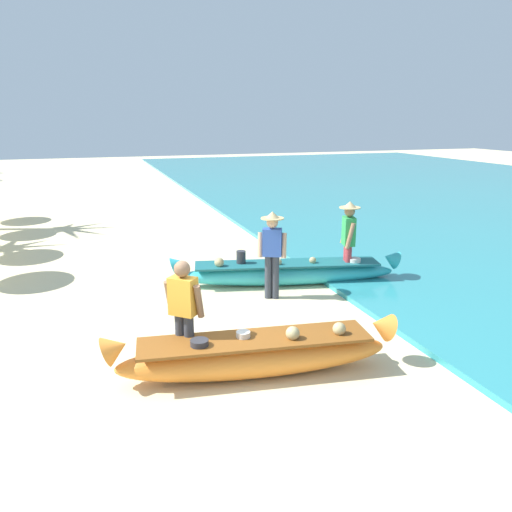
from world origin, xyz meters
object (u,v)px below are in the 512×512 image
person_tourist_customer (184,311)px  person_vendor_assistant (348,236)px  boat_cyan_midground (287,272)px  boat_orange_foreground (255,355)px  person_vendor_hatted (272,249)px

person_tourist_customer → person_vendor_assistant: 4.90m
boat_cyan_midground → person_tourist_customer: person_tourist_customer is taller
boat_orange_foreground → boat_cyan_midground: (1.88, 3.50, -0.04)m
person_vendor_assistant → boat_cyan_midground: bearing=166.9°
boat_orange_foreground → person_tourist_customer: person_tourist_customer is taller
person_vendor_hatted → person_vendor_assistant: (1.86, 0.40, 0.01)m
boat_orange_foreground → person_tourist_customer: (-0.88, 0.41, 0.60)m
person_vendor_hatted → person_tourist_customer: 3.24m
boat_cyan_midground → person_tourist_customer: (-2.77, -3.09, 0.64)m
boat_orange_foreground → person_vendor_assistant: 4.55m
boat_orange_foreground → person_tourist_customer: size_ratio=2.53×
person_vendor_hatted → person_tourist_customer: bearing=-132.2°
boat_cyan_midground → person_tourist_customer: bearing=-131.8°
boat_orange_foreground → person_tourist_customer: bearing=155.1°
boat_cyan_midground → boat_orange_foreground: bearing=-118.2°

